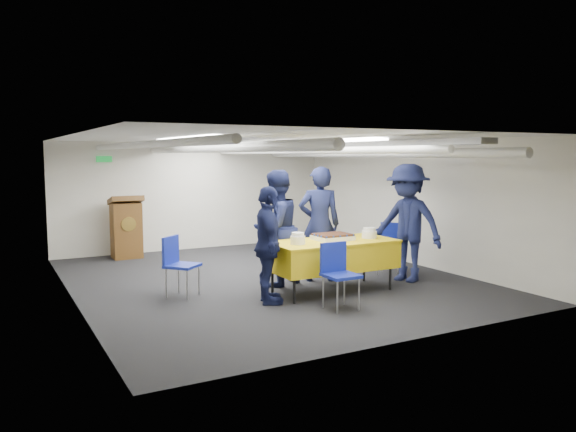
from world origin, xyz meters
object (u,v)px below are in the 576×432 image
object	(u,v)px
sailor_a	(319,224)
sailor_c	(268,245)
serving_table	(332,255)
chair_near	(338,268)
sheet_cake	(333,237)
sailor_d	(407,223)
sailor_b	(276,228)
chair_left	(177,260)
podium	(126,227)
chair_right	(391,243)

from	to	relation	value
sailor_a	sailor_c	world-z (taller)	sailor_a
serving_table	chair_near	size ratio (longest dim) A/B	2.18
sheet_cake	sailor_d	bearing A→B (deg)	-1.36
serving_table	sailor_b	size ratio (longest dim) A/B	1.05
chair_near	serving_table	bearing A→B (deg)	61.74
serving_table	sailor_d	distance (m)	1.50
chair_near	sailor_c	xyz separation A→B (m)	(-0.71, 0.64, 0.28)
sheet_cake	chair_near	distance (m)	1.00
sheet_cake	sailor_d	size ratio (longest dim) A/B	0.29
sailor_b	sheet_cake	bearing A→B (deg)	108.61
chair_left	sailor_b	bearing A→B (deg)	-2.77
serving_table	podium	bearing A→B (deg)	115.97
podium	chair_right	distance (m)	5.18
podium	chair_near	bearing A→B (deg)	-71.77
sailor_b	sailor_c	world-z (taller)	sailor_b
podium	serving_table	bearing A→B (deg)	-64.03
sailor_a	sailor_c	size ratio (longest dim) A/B	1.15
sheet_cake	sailor_d	world-z (taller)	sailor_d
sailor_b	chair_right	bearing A→B (deg)	154.58
chair_right	sailor_b	xyz separation A→B (m)	(-2.15, 0.15, 0.37)
sailor_c	sailor_d	world-z (taller)	sailor_d
chair_near	sailor_b	xyz separation A→B (m)	(-0.13, 1.54, 0.37)
sailor_c	chair_right	bearing A→B (deg)	-55.16
podium	chair_right	size ratio (longest dim) A/B	1.44
chair_right	chair_near	bearing A→B (deg)	-145.30
sailor_b	sailor_d	world-z (taller)	sailor_d
serving_table	sailor_b	bearing A→B (deg)	125.44
sailor_b	sailor_c	bearing A→B (deg)	35.68
sailor_c	sailor_d	bearing A→B (deg)	-66.99
chair_near	sailor_c	world-z (taller)	sailor_c
serving_table	sailor_d	size ratio (longest dim) A/B	1.00
sheet_cake	sailor_a	bearing A→B (deg)	75.42
sailor_c	chair_left	bearing A→B (deg)	64.25
chair_right	sailor_c	xyz separation A→B (m)	(-2.73, -0.76, 0.28)
chair_right	sailor_a	bearing A→B (deg)	175.81
chair_right	sailor_b	bearing A→B (deg)	176.13
sailor_d	chair_left	bearing A→B (deg)	-122.48
sailor_b	sailor_d	distance (m)	2.13
serving_table	chair_left	bearing A→B (deg)	158.16
serving_table	sailor_b	xyz separation A→B (m)	(-0.55, 0.77, 0.34)
sheet_cake	chair_left	distance (m)	2.31
sheet_cake	chair_near	world-z (taller)	chair_near
sailor_a	sailor_d	size ratio (longest dim) A/B	0.98
serving_table	chair_near	bearing A→B (deg)	-118.26
chair_right	sailor_d	bearing A→B (deg)	-104.38
serving_table	sailor_c	size ratio (longest dim) A/B	1.18
chair_left	sailor_a	size ratio (longest dim) A/B	0.47
chair_right	sailor_a	world-z (taller)	sailor_a
serving_table	sailor_d	world-z (taller)	sailor_d
sheet_cake	chair_left	xyz separation A→B (m)	(-2.15, 0.78, -0.29)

